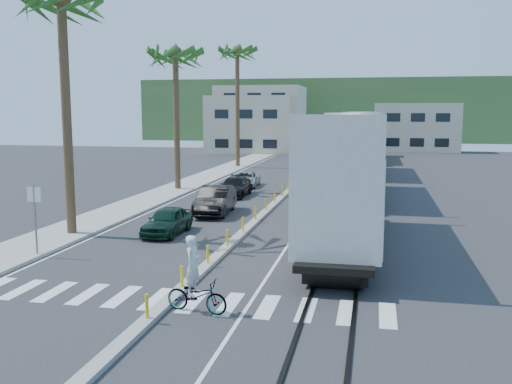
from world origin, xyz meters
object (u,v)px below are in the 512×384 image
Objects in this scene: car_second at (215,200)px; cyclist at (196,288)px; street_sign at (35,210)px; car_lead at (167,221)px.

car_second is 16.33m from cyclist.
car_second is at bearing 23.35° from cyclist.
street_sign is at bearing 69.41° from cyclist.
car_lead is 11.11m from cyclist.
street_sign is 1.28× the size of cyclist.
car_lead is 1.68× the size of cyclist.
cyclist is (3.91, -15.86, -0.06)m from car_second.
cyclist is at bearing -63.78° from car_lead.
car_lead is at bearing 54.48° from street_sign.
car_second is (0.77, 5.78, 0.14)m from car_lead.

